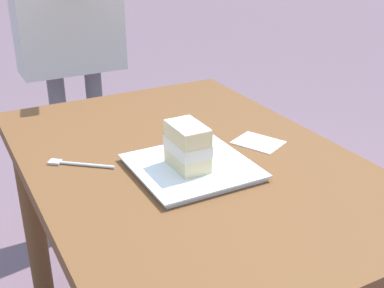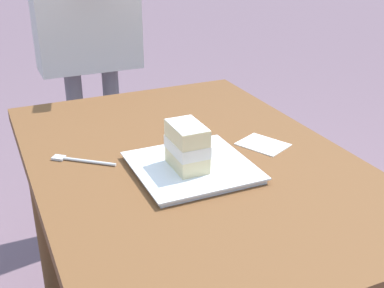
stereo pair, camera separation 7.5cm
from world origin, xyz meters
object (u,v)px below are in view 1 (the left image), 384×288
object	(u,v)px
paper_napkin	(258,142)
diner_person	(68,10)
patio_table	(189,202)
dessert_fork	(77,164)
cake_slice	(188,146)
dessert_plate	(192,168)

from	to	relation	value
paper_napkin	diner_person	xyz separation A→B (m)	(0.97, 0.23, 0.23)
patio_table	dessert_fork	xyz separation A→B (m)	(0.09, 0.26, 0.13)
patio_table	cake_slice	world-z (taller)	cake_slice
dessert_fork	diner_person	distance (m)	0.93
dessert_plate	diner_person	bearing A→B (deg)	-0.04
paper_napkin	diner_person	size ratio (longest dim) A/B	0.10
patio_table	diner_person	distance (m)	1.03
diner_person	dessert_plate	bearing A→B (deg)	179.96
dessert_fork	paper_napkin	xyz separation A→B (m)	(-0.10, -0.47, -0.00)
dessert_plate	cake_slice	xyz separation A→B (m)	(-0.01, 0.02, 0.06)
patio_table	paper_napkin	xyz separation A→B (m)	(-0.01, -0.21, 0.13)
patio_table	paper_napkin	distance (m)	0.25
paper_napkin	diner_person	world-z (taller)	diner_person
dessert_plate	dessert_fork	size ratio (longest dim) A/B	1.93
cake_slice	dessert_fork	size ratio (longest dim) A/B	0.79
patio_table	diner_person	bearing A→B (deg)	1.53
cake_slice	paper_napkin	bearing A→B (deg)	-75.67
dessert_plate	paper_napkin	distance (m)	0.24
cake_slice	diner_person	bearing A→B (deg)	-0.89
patio_table	dessert_fork	world-z (taller)	dessert_fork
cake_slice	diner_person	size ratio (longest dim) A/B	0.08
patio_table	dessert_plate	xyz separation A→B (m)	(-0.07, 0.03, 0.14)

